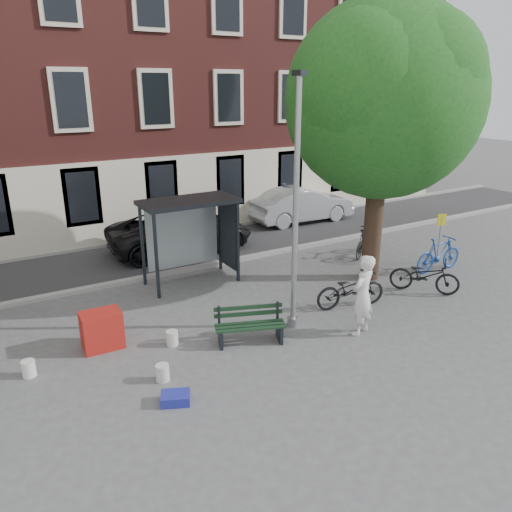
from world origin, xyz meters
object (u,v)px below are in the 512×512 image
Objects in this scene: bike_a at (351,289)px; bike_d at (364,242)px; bike_b at (439,254)px; car_silver at (302,204)px; red_stand at (102,330)px; car_dark at (181,231)px; lamppost at (295,220)px; bus_shelter at (200,220)px; notice_sign at (440,229)px; bike_c at (425,275)px; painter at (363,295)px; bench at (250,327)px.

bike_d is at bearing -34.24° from bike_a.
bike_b is 0.41× the size of car_silver.
car_silver is at bearing 32.72° from red_stand.
bike_d is 0.33× the size of car_dark.
lamppost is 1.16× the size of car_dark.
lamppost is 7.39m from car_dark.
bus_shelter is at bearing 66.48° from bike_b.
bike_d is 1.01× the size of notice_sign.
lamppost reaches higher than bike_c.
painter is 8.38m from car_dark.
bike_a is at bearing 25.60° from bench.
bus_shelter is 1.64× the size of notice_sign.
painter is at bearing 112.96° from bike_b.
bike_d reaches higher than bench.
bench is 0.90× the size of bike_b.
red_stand is at bearing 124.78° from car_silver.
bus_shelter is 6.12m from bike_d.
bike_a is (0.80, 1.31, -0.49)m from painter.
bike_d reaches higher than bike_c.
bike_d is 0.38× the size of car_silver.
bike_d is at bearing 10.71° from red_stand.
bench is at bearing -99.88° from bus_shelter.
notice_sign reaches higher than car_silver.
bus_shelter is 4.92m from red_stand.
bike_a is (3.35, 0.28, 0.14)m from bench.
lamppost is at bearing 138.67° from bike_c.
painter is at bearing -71.10° from bus_shelter.
car_silver is (6.14, 8.15, -2.01)m from lamppost.
bus_shelter is 4.58m from bench.
painter reaches higher than bike_b.
bench is at bearing -42.49° from painter.
painter is at bearing 157.43° from bike_c.
bike_c is 8.62m from car_dark.
car_silver reaches higher than bike_b.
bike_b is at bearing -176.46° from car_silver.
bus_shelter is 7.95m from car_silver.
bike_d is at bearing 47.55° from bench.
red_stand is at bearing 91.87° from bike_a.
car_silver is at bearing -138.57° from painter.
bike_b is 2.63m from bike_d.
painter reaches higher than bench.
bike_b is at bearing -68.64° from bike_a.
bike_b is 7.36m from car_silver.
notice_sign is (0.74, -6.86, 0.46)m from car_silver.
red_stand is at bearing 162.91° from lamppost.
bus_shelter is at bearing 45.99° from bike_a.
car_silver is (0.86, 4.95, 0.24)m from bike_d.
bus_shelter is 4.95m from bike_a.
bike_c is (5.17, -4.29, -1.40)m from bus_shelter.
bike_c is 3.46m from bike_d.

